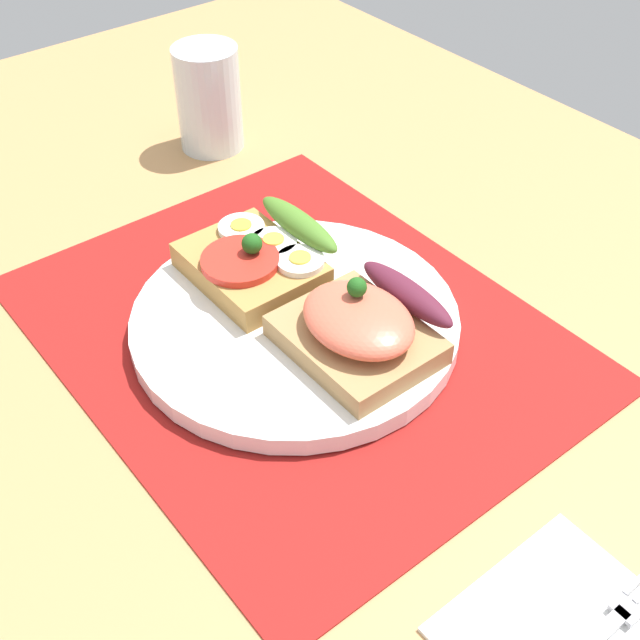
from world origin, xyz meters
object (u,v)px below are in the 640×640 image
at_px(sandwich_salmon, 363,326).
at_px(drinking_glass, 209,98).
at_px(plate, 295,322).
at_px(sandwich_egg_tomato, 260,257).

xyz_separation_m(sandwich_salmon, drinking_glass, (-0.33, 0.09, 0.01)).
distance_m(plate, drinking_glass, 0.30).
xyz_separation_m(plate, sandwich_egg_tomato, (-0.06, 0.01, 0.02)).
relative_size(plate, sandwich_salmon, 2.30).
height_order(plate, drinking_glass, drinking_glass).
xyz_separation_m(plate, sandwich_salmon, (0.06, 0.02, 0.03)).
bearing_deg(plate, sandwich_salmon, 16.06).
xyz_separation_m(sandwich_egg_tomato, drinking_glass, (-0.22, 0.09, 0.02)).
relative_size(plate, drinking_glass, 2.41).
distance_m(plate, sandwich_egg_tomato, 0.06).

